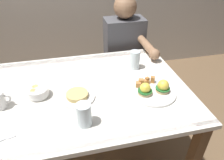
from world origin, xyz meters
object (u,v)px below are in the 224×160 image
(water_glass_near, at_px, (84,116))
(water_glass_far, at_px, (135,61))
(dining_table, at_px, (90,102))
(eggs_benedict_plate, at_px, (153,90))
(fruit_bowl, at_px, (38,92))
(side_plate, at_px, (77,96))
(fork, at_px, (0,141))
(diner_person, at_px, (125,52))

(water_glass_near, bearing_deg, water_glass_far, 48.55)
(dining_table, height_order, water_glass_far, water_glass_far)
(dining_table, xyz_separation_m, water_glass_near, (-0.06, -0.29, 0.16))
(eggs_benedict_plate, bearing_deg, water_glass_near, -159.33)
(fruit_bowl, relative_size, water_glass_far, 0.92)
(water_glass_near, relative_size, side_plate, 0.61)
(water_glass_far, bearing_deg, fork, -148.76)
(dining_table, bearing_deg, fork, -145.26)
(side_plate, bearing_deg, diner_person, 54.73)
(water_glass_far, xyz_separation_m, diner_person, (0.06, 0.43, -0.15))
(fruit_bowl, distance_m, water_glass_near, 0.36)
(eggs_benedict_plate, height_order, water_glass_far, water_glass_far)
(water_glass_far, bearing_deg, side_plate, -149.47)
(water_glass_near, bearing_deg, fruit_bowl, 130.33)
(eggs_benedict_plate, bearing_deg, fruit_bowl, 169.73)
(fruit_bowl, distance_m, side_plate, 0.23)
(side_plate, bearing_deg, fruit_bowl, 162.75)
(fork, relative_size, diner_person, 0.13)
(eggs_benedict_plate, height_order, water_glass_near, water_glass_near)
(dining_table, bearing_deg, side_plate, -134.40)
(eggs_benedict_plate, distance_m, fruit_bowl, 0.67)
(fork, distance_m, water_glass_far, 0.93)
(eggs_benedict_plate, xyz_separation_m, fork, (-0.81, -0.18, -0.02))
(water_glass_far, distance_m, side_plate, 0.49)
(fruit_bowl, height_order, water_glass_far, water_glass_far)
(fork, bearing_deg, water_glass_near, 3.19)
(eggs_benedict_plate, bearing_deg, diner_person, 86.70)
(water_glass_far, bearing_deg, eggs_benedict_plate, -87.34)
(dining_table, distance_m, water_glass_near, 0.34)
(eggs_benedict_plate, distance_m, fork, 0.83)
(eggs_benedict_plate, bearing_deg, water_glass_far, 92.66)
(diner_person, bearing_deg, eggs_benedict_plate, -93.30)
(dining_table, distance_m, water_glass_far, 0.42)
(water_glass_near, height_order, water_glass_far, water_glass_far)
(eggs_benedict_plate, bearing_deg, side_plate, 173.33)
(dining_table, bearing_deg, water_glass_far, 26.33)
(fruit_bowl, bearing_deg, diner_person, 41.23)
(fork, height_order, water_glass_near, water_glass_near)
(dining_table, relative_size, water_glass_far, 9.23)
(dining_table, relative_size, fork, 7.89)
(diner_person, bearing_deg, dining_table, -123.90)
(eggs_benedict_plate, relative_size, fruit_bowl, 2.25)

